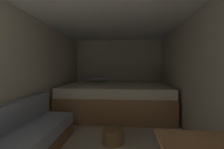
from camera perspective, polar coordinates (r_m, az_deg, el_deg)
The scene contains 7 objects.
ground_plane at distance 2.64m, azimuth -0.97°, elevation -24.17°, with size 7.25×7.25×0.00m, color #B2A893.
wall_back at distance 5.00m, azimuth 2.13°, elevation 0.73°, with size 2.79×0.05×2.06m, color beige.
wall_left at distance 2.85m, azimuth -29.54°, elevation -0.95°, with size 0.05×5.25×2.06m, color beige.
wall_right at distance 2.61m, azimuth 30.53°, elevation -1.27°, with size 0.05×5.25×2.06m, color beige.
ceiling_slab at distance 2.53m, azimuth -1.01°, elevation 23.37°, with size 2.79×5.25×0.05m, color white.
bed at distance 4.09m, azimuth 1.36°, elevation -8.88°, with size 2.57×1.84×0.92m.
wicker_basket at distance 2.63m, azimuth 0.40°, elevation -21.59°, with size 0.34×0.34×0.22m.
Camera 1 is at (0.24, -0.31, 1.19)m, focal length 25.01 mm.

